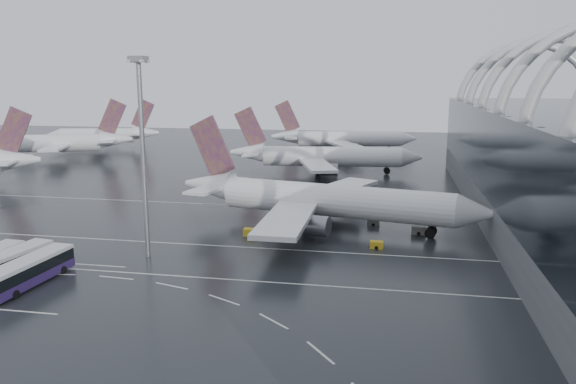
% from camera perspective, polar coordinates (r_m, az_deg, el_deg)
% --- Properties ---
extents(ground, '(420.00, 420.00, 0.00)m').
position_cam_1_polar(ground, '(77.00, -9.48, -7.99)').
color(ground, black).
rests_on(ground, ground).
extents(lane_marking_near, '(120.00, 0.25, 0.01)m').
position_cam_1_polar(lane_marking_near, '(75.23, -10.00, -8.47)').
color(lane_marking_near, silver).
rests_on(lane_marking_near, ground).
extents(lane_marking_mid, '(120.00, 0.25, 0.01)m').
position_cam_1_polar(lane_marking_mid, '(87.78, -6.80, -5.46)').
color(lane_marking_mid, silver).
rests_on(lane_marking_mid, ground).
extents(lane_marking_far, '(120.00, 0.25, 0.01)m').
position_cam_1_polar(lane_marking_far, '(113.89, -2.60, -1.45)').
color(lane_marking_far, silver).
rests_on(lane_marking_far, ground).
extents(bus_bay_line_north, '(28.00, 0.25, 0.01)m').
position_cam_1_polar(bus_bay_line_north, '(87.92, -24.43, -6.41)').
color(bus_bay_line_north, silver).
rests_on(bus_bay_line_north, ground).
extents(airliner_main, '(55.46, 47.88, 18.88)m').
position_cam_1_polar(airliner_main, '(97.22, 3.25, -0.85)').
color(airliner_main, white).
rests_on(airliner_main, ground).
extents(airliner_gate_b, '(52.04, 46.57, 18.06)m').
position_cam_1_polar(airliner_gate_b, '(152.62, 3.46, 3.57)').
color(airliner_gate_b, white).
rests_on(airliner_gate_b, ground).
extents(airliner_gate_c, '(50.74, 46.05, 18.19)m').
position_cam_1_polar(airliner_gate_c, '(197.81, 5.46, 5.35)').
color(airliner_gate_c, white).
rests_on(airliner_gate_c, ground).
extents(jet_remote_mid, '(43.25, 35.17, 19.17)m').
position_cam_1_polar(jet_remote_mid, '(195.38, -21.69, 4.64)').
color(jet_remote_mid, white).
rests_on(jet_remote_mid, ground).
extents(jet_remote_far, '(41.27, 33.47, 18.09)m').
position_cam_1_polar(jet_remote_far, '(219.73, -18.12, 5.48)').
color(jet_remote_far, white).
rests_on(jet_remote_far, ground).
extents(bus_row_near_c, '(5.06, 14.26, 3.44)m').
position_cam_1_polar(bus_row_near_c, '(81.33, -26.72, -6.63)').
color(bus_row_near_c, '#231441').
rests_on(bus_row_near_c, ground).
extents(bus_row_near_d, '(4.09, 14.04, 3.41)m').
position_cam_1_polar(bus_row_near_d, '(77.86, -24.76, -7.24)').
color(bus_row_near_d, '#231441').
rests_on(bus_row_near_d, ground).
extents(floodlight_mast, '(2.18, 2.18, 28.43)m').
position_cam_1_polar(floodlight_mast, '(81.11, -14.61, 5.75)').
color(floodlight_mast, gray).
rests_on(floodlight_mast, ground).
extents(gse_cart_belly_a, '(2.00, 1.18, 1.09)m').
position_cam_1_polar(gse_cart_belly_a, '(86.98, 8.99, -5.31)').
color(gse_cart_belly_a, gold).
rests_on(gse_cart_belly_a, ground).
extents(gse_cart_belly_b, '(2.09, 1.24, 1.14)m').
position_cam_1_polar(gse_cart_belly_b, '(100.10, 8.67, -3.05)').
color(gse_cart_belly_b, slate).
rests_on(gse_cart_belly_b, ground).
extents(gse_cart_belly_c, '(2.21, 1.31, 1.21)m').
position_cam_1_polar(gse_cart_belly_c, '(92.76, -3.84, -4.09)').
color(gse_cart_belly_c, gold).
rests_on(gse_cart_belly_c, ground).
extents(gse_cart_belly_d, '(2.32, 1.37, 1.26)m').
position_cam_1_polar(gse_cart_belly_d, '(95.94, 13.12, -3.83)').
color(gse_cart_belly_d, slate).
rests_on(gse_cart_belly_d, ground).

